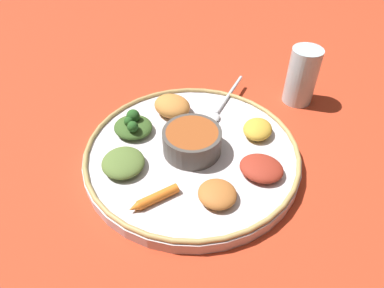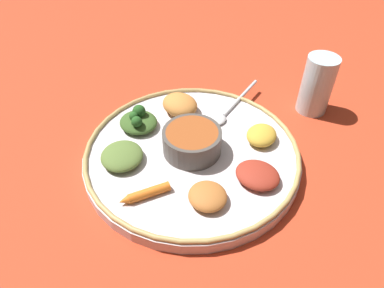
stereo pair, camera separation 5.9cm
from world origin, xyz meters
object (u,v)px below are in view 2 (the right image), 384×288
at_px(spoon, 230,109).
at_px(carrot_near_spoon, 145,194).
at_px(greens_pile, 138,120).
at_px(drinking_glass, 316,88).
at_px(center_bowl, 192,141).

height_order(spoon, carrot_near_spoon, carrot_near_spoon).
height_order(greens_pile, carrot_near_spoon, greens_pile).
distance_m(spoon, carrot_near_spoon, 0.26).
height_order(spoon, greens_pile, greens_pile).
relative_size(carrot_near_spoon, drinking_glass, 0.68).
xyz_separation_m(greens_pile, carrot_near_spoon, (-0.08, -0.14, -0.01)).
bearing_deg(center_bowl, drinking_glass, -9.44).
distance_m(greens_pile, carrot_near_spoon, 0.17).
xyz_separation_m(center_bowl, carrot_near_spoon, (-0.12, -0.03, -0.02)).
xyz_separation_m(center_bowl, spoon, (0.13, 0.04, -0.02)).
xyz_separation_m(greens_pile, drinking_glass, (0.31, -0.16, 0.01)).
bearing_deg(spoon, drinking_glass, -29.62).
distance_m(center_bowl, spoon, 0.14).
bearing_deg(carrot_near_spoon, center_bowl, 15.06).
relative_size(spoon, carrot_near_spoon, 2.17).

